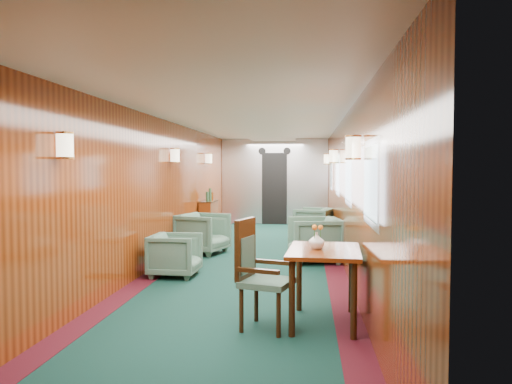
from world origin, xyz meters
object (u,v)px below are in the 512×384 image
(side_chair, at_px, (257,269))
(armchair_right_far, at_px, (314,223))
(armchair_left_near, at_px, (175,255))
(armchair_right_near, at_px, (314,240))
(armchair_left_far, at_px, (203,233))
(dining_table, at_px, (324,261))
(credenza, at_px, (209,218))

(side_chair, relative_size, armchair_right_far, 1.42)
(armchair_left_near, xyz_separation_m, armchair_right_near, (2.04, 1.31, 0.07))
(side_chair, xyz_separation_m, armchair_left_far, (-1.43, 4.17, -0.21))
(dining_table, distance_m, armchair_left_near, 2.92)
(armchair_left_near, xyz_separation_m, armchair_right_far, (2.06, 4.17, 0.03))
(armchair_right_near, bearing_deg, dining_table, -9.16)
(armchair_left_near, height_order, armchair_left_far, armchair_left_far)
(side_chair, relative_size, credenza, 0.98)
(armchair_left_far, bearing_deg, armchair_right_near, -89.71)
(dining_table, bearing_deg, credenza, 114.90)
(side_chair, bearing_deg, armchair_left_near, 139.23)
(credenza, distance_m, armchair_right_far, 2.40)
(dining_table, distance_m, armchair_left_far, 4.50)
(armchair_left_near, bearing_deg, dining_table, -132.22)
(dining_table, xyz_separation_m, armchair_left_far, (-2.09, 3.98, -0.27))
(armchair_left_near, bearing_deg, armchair_left_far, 1.87)
(armchair_left_far, xyz_separation_m, armchair_right_near, (2.04, -0.65, 0.01))
(armchair_left_near, xyz_separation_m, armchair_left_far, (-0.00, 1.96, 0.06))
(dining_table, relative_size, side_chair, 0.98)
(armchair_right_near, bearing_deg, armchair_right_far, 169.60)
(dining_table, xyz_separation_m, armchair_left_near, (-2.09, 2.01, -0.33))
(credenza, distance_m, armchair_right_near, 3.73)
(armchair_left_far, distance_m, armchair_right_near, 2.14)
(armchair_right_far, bearing_deg, credenza, -72.87)
(side_chair, height_order, armchair_left_near, side_chair)
(dining_table, xyz_separation_m, armchair_right_far, (-0.03, 6.18, -0.30))
(armchair_left_near, distance_m, armchair_right_near, 2.43)
(dining_table, relative_size, armchair_left_far, 1.30)
(armchair_left_far, height_order, armchair_right_far, armchair_left_far)
(credenza, height_order, armchair_right_near, credenza)
(dining_table, distance_m, armchair_right_near, 3.34)
(armchair_left_far, bearing_deg, armchair_left_near, -162.02)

